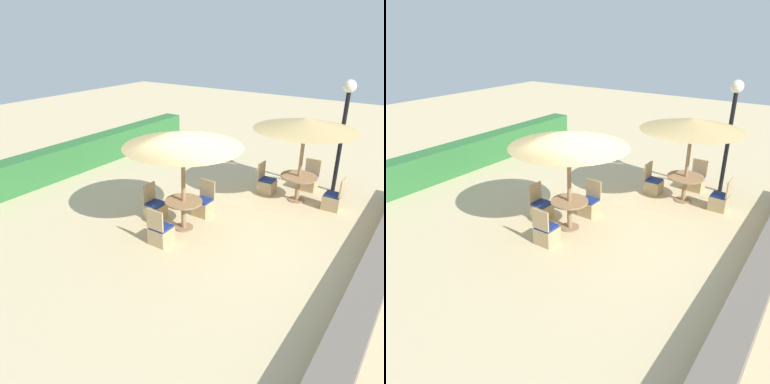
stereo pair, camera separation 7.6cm
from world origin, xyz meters
TOP-DOWN VIEW (x-y plane):
  - ground_plane at (0.00, 0.00)m, footprint 40.00×40.00m
  - hedge_row at (0.00, 6.17)m, footprint 13.00×0.70m
  - stone_border at (0.00, -3.71)m, footprint 10.00×0.56m
  - lamp_post at (4.24, -1.75)m, footprint 0.36×0.36m
  - parasol_center at (-0.28, 0.66)m, footprint 2.80×2.80m
  - round_table_center at (-0.28, 0.66)m, footprint 0.92×0.92m
  - patio_chair_center_east at (0.63, 0.67)m, footprint 0.46×0.46m
  - patio_chair_center_north at (-0.27, 1.59)m, footprint 0.46×0.46m
  - patio_chair_center_west at (-1.17, 0.67)m, footprint 0.46×0.46m
  - parasol_front_right at (2.93, -1.07)m, footprint 2.79×2.79m
  - round_table_front_right at (2.93, -1.07)m, footprint 1.03×1.03m
  - patio_chair_front_right_south at (2.94, -2.08)m, footprint 0.46×0.46m
  - patio_chair_front_right_east at (3.92, -1.09)m, footprint 0.46×0.46m
  - patio_chair_front_right_north at (2.92, -0.11)m, footprint 0.46×0.46m

SIDE VIEW (x-z plane):
  - ground_plane at x=0.00m, z-range 0.00..0.00m
  - stone_border at x=0.00m, z-range 0.00..0.46m
  - patio_chair_center_east at x=0.63m, z-range -0.20..0.73m
  - patio_chair_center_north at x=-0.27m, z-range -0.20..0.73m
  - patio_chair_center_west at x=-1.17m, z-range -0.20..0.73m
  - patio_chair_front_right_south at x=2.94m, z-range -0.20..0.73m
  - patio_chair_front_right_east at x=3.92m, z-range -0.20..0.73m
  - patio_chair_front_right_north at x=2.92m, z-range -0.20..0.73m
  - hedge_row at x=0.00m, z-range 0.00..1.00m
  - round_table_center at x=-0.28m, z-range 0.19..0.94m
  - round_table_front_right at x=2.93m, z-range 0.21..0.97m
  - parasol_front_right at x=2.93m, z-range 1.04..3.46m
  - parasol_center at x=-0.28m, z-range 1.06..3.51m
  - lamp_post at x=4.24m, z-range 0.69..4.01m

